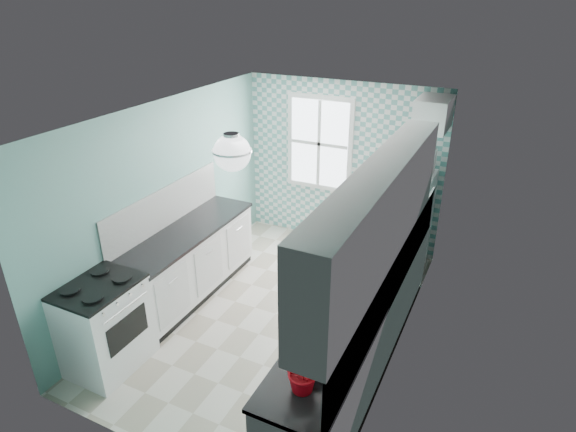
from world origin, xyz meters
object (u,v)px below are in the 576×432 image
at_px(potted_plant, 305,371).
at_px(ceiling_light, 232,153).
at_px(fridge, 405,221).
at_px(microwave, 412,161).
at_px(fruit_bowl, 316,368).
at_px(sink, 394,243).
at_px(stove, 105,324).

bearing_deg(potted_plant, ceiling_light, 139.13).
xyz_separation_m(fridge, microwave, (0.00, 0.00, 0.88)).
xyz_separation_m(ceiling_light, fruit_bowl, (1.20, -0.83, -1.35)).
relative_size(ceiling_light, fruit_bowl, 1.23).
height_order(ceiling_light, fridge, ceiling_light).
bearing_deg(microwave, ceiling_light, 64.93).
distance_m(ceiling_light, fruit_bowl, 1.98).
bearing_deg(sink, microwave, 94.72).
bearing_deg(sink, fruit_bowl, -90.45).
height_order(ceiling_light, sink, ceiling_light).
bearing_deg(fruit_bowl, stove, 177.77).
bearing_deg(potted_plant, stove, 172.73).
bearing_deg(sink, fridge, 94.74).
xyz_separation_m(sink, fruit_bowl, (-0.00, -2.37, 0.05)).
height_order(ceiling_light, fruit_bowl, ceiling_light).
distance_m(fridge, fruit_bowl, 3.43).
xyz_separation_m(fruit_bowl, microwave, (-0.09, 3.42, 0.63)).
bearing_deg(potted_plant, fridge, 91.43).
distance_m(ceiling_light, potted_plant, 1.99).
bearing_deg(fridge, sink, -82.33).
xyz_separation_m(ceiling_light, stove, (-1.20, -0.73, -1.81)).
xyz_separation_m(stove, potted_plant, (2.40, -0.31, 0.61)).
xyz_separation_m(potted_plant, microwave, (-0.09, 3.63, 0.48)).
xyz_separation_m(fridge, potted_plant, (0.09, -3.63, 0.40)).
height_order(fridge, sink, fridge).
relative_size(fridge, stove, 1.48).
bearing_deg(ceiling_light, sink, 52.01).
bearing_deg(stove, fridge, 55.31).
relative_size(ceiling_light, stove, 0.36).
bearing_deg(fruit_bowl, ceiling_light, 145.46).
distance_m(fridge, stove, 4.05).
xyz_separation_m(ceiling_light, sink, (1.20, 1.54, -1.39)).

